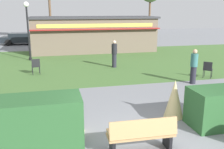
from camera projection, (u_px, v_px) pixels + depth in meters
The scene contains 16 objects.
ground_plane at pixel (145, 149), 6.48m from camera, with size 80.00×80.00×0.00m, color slate.
lawn_patch at pixel (86, 62), 17.43m from camera, with size 36.00×12.00×0.01m, color #446B33.
park_bench at pixel (142, 135), 6.23m from camera, with size 1.71×0.57×0.95m.
hedge_left at pixel (38, 123), 6.42m from camera, with size 2.24×1.10×1.36m, color #28562B.
hedge_right at pixel (219, 107), 7.70m from camera, with size 1.82×1.10×1.19m, color #28562B.
ornamental_grass_behind_left at pixel (174, 99), 8.29m from camera, with size 0.64×0.64×1.29m, color #D1BC7F.
ornamental_grass_behind_right at pixel (72, 112), 7.28m from camera, with size 0.72×0.72×1.25m, color #D1BC7F.
lamppost_far at pixel (28, 24), 17.41m from camera, with size 0.36×0.36×4.06m.
food_kiosk at pixel (94, 34), 21.90m from camera, with size 10.65×4.23×2.97m.
cafe_chair_west at pixel (208, 68), 13.16m from camera, with size 0.62×0.62×0.89m.
cafe_chair_east at pixel (36, 65), 13.93m from camera, with size 0.50×0.50×0.89m.
person_strolling at pixel (194, 66), 12.10m from camera, with size 0.34×0.34×1.69m.
person_standing at pixel (114, 54), 15.61m from camera, with size 0.34×0.34×1.69m.
parked_car_west_slot at pixel (23, 38), 26.33m from camera, with size 4.33×2.32×1.20m.
parked_car_center_slot at pixel (71, 37), 27.43m from camera, with size 4.33×2.32×1.20m.
parked_car_east_slot at pixel (119, 36), 28.64m from camera, with size 4.35×2.35×1.20m.
Camera 1 is at (-2.17, -5.44, 3.47)m, focal length 40.31 mm.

